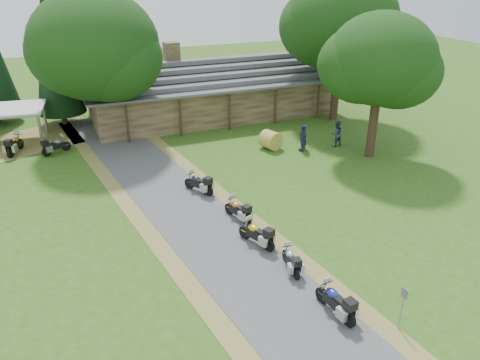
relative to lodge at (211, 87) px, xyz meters
name	(u,v)px	position (x,y,z in m)	size (l,w,h in m)	color
ground	(265,292)	(-6.00, -24.00, -2.45)	(120.00, 120.00, 0.00)	#345317
driveway	(220,244)	(-6.50, -20.00, -2.45)	(46.00, 46.00, 0.00)	#474649
lodge	(211,87)	(0.00, 0.00, 0.00)	(21.40, 9.40, 4.90)	#503A29
carport	(3,126)	(-16.39, -0.95, -1.16)	(5.96, 3.98, 2.58)	silver
motorcycle_row_a	(336,300)	(-4.13, -26.18, -1.79)	(1.93, 0.63, 1.32)	navy
motorcycle_row_b	(291,259)	(-4.36, -23.06, -1.88)	(1.65, 0.54, 1.13)	#A7ABAF
motorcycle_row_c	(257,233)	(-4.91, -20.67, -1.79)	(1.93, 0.63, 1.32)	gold
motorcycle_row_d	(238,209)	(-4.82, -18.11, -1.83)	(1.82, 0.59, 1.24)	orange
motorcycle_row_e	(198,182)	(-5.73, -14.32, -1.80)	(1.90, 0.62, 1.30)	black
motorcycle_carport_a	(14,143)	(-15.70, -3.57, -1.73)	(2.11, 0.69, 1.44)	gold
motorcycle_carport_b	(56,145)	(-13.06, -4.74, -1.81)	(1.88, 0.61, 1.29)	slate
person_a	(304,135)	(3.26, -10.54, -1.39)	(0.60, 0.44, 2.13)	navy
person_b	(336,132)	(5.76, -10.88, -1.34)	(0.63, 0.45, 2.21)	navy
person_c	(303,136)	(3.05, -10.79, -1.32)	(0.64, 0.46, 2.26)	navy
hay_bale	(271,140)	(1.17, -9.56, -1.79)	(1.31, 1.31, 1.20)	olive
sign_post	(402,309)	(-2.39, -27.74, -1.55)	(0.33, 0.05, 1.81)	gray
oak_lodge_left	(97,65)	(-9.50, -3.43, 3.17)	(8.89, 8.89, 11.25)	black
oak_lodge_right	(340,41)	(9.18, -5.23, 4.02)	(8.87, 8.87, 12.94)	black
oak_driveway	(379,79)	(6.86, -13.42, 2.88)	(6.91, 6.91, 10.67)	black
cedar_near	(53,53)	(-12.13, 1.99, 3.32)	(3.77, 3.77, 11.55)	black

